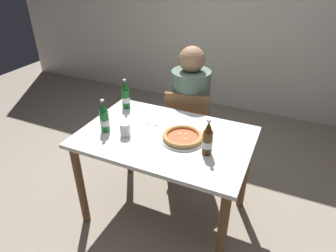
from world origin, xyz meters
name	(u,v)px	position (x,y,z in m)	size (l,w,h in m)	color
ground_plane	(166,212)	(0.00, 0.00, 0.00)	(8.00, 8.00, 0.00)	gray
back_wall_tiled	(242,8)	(0.00, 2.20, 1.30)	(7.00, 0.10, 2.60)	silver
dining_table_main	(165,149)	(0.00, 0.00, 0.64)	(1.20, 0.80, 0.75)	silver
chair_behind_table	(188,127)	(-0.05, 0.61, 0.48)	(0.45, 0.45, 0.85)	brown
diner_seated	(190,114)	(-0.06, 0.66, 0.58)	(0.34, 0.34, 1.21)	#2D3342
pizza_margherita_near	(183,137)	(0.13, 0.00, 0.77)	(0.30, 0.30, 0.04)	white
beer_bottle_left	(104,118)	(-0.42, -0.12, 0.85)	(0.07, 0.07, 0.25)	#196B2D
beer_bottle_center	(208,140)	(0.33, -0.08, 0.85)	(0.07, 0.07, 0.25)	#512D0F
beer_bottle_right	(126,96)	(-0.48, 0.26, 0.85)	(0.07, 0.07, 0.25)	#14591E
napkin_with_cutlery	(153,119)	(-0.19, 0.17, 0.75)	(0.23, 0.23, 0.01)	white
paper_cup	(125,129)	(-0.25, -0.11, 0.80)	(0.07, 0.07, 0.10)	white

